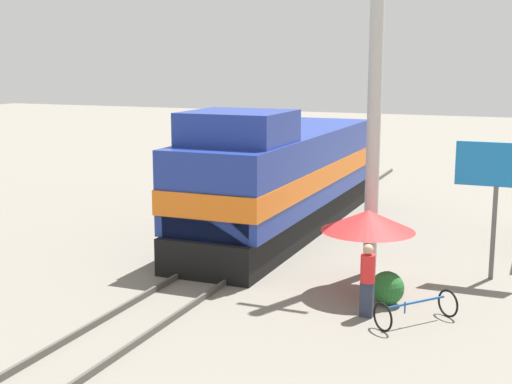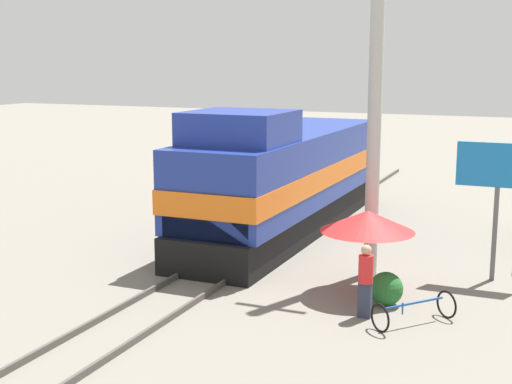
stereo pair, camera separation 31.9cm
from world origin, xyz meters
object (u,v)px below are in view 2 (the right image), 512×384
object	(u,v)px
utility_pole	(375,96)
bicycle	(414,310)
person_bystander	(366,278)
locomotive	(282,179)
vendor_umbrella	(368,221)
billboard_sign	(498,176)

from	to	relation	value
utility_pole	bicycle	xyz separation A→B (m)	(1.88, -3.36, -4.60)
person_bystander	bicycle	bearing A→B (deg)	-1.94
locomotive	bicycle	bearing A→B (deg)	-49.53
vendor_umbrella	bicycle	distance (m)	2.84
vendor_umbrella	billboard_sign	size ratio (longest dim) A/B	0.64
vendor_umbrella	person_bystander	distance (m)	2.03
person_bystander	bicycle	world-z (taller)	person_bystander
person_bystander	billboard_sign	bearing A→B (deg)	59.68
locomotive	billboard_sign	size ratio (longest dim) A/B	3.42
billboard_sign	locomotive	bearing A→B (deg)	159.35
vendor_umbrella	bicycle	xyz separation A→B (m)	(1.58, -1.78, -1.54)
locomotive	billboard_sign	bearing A→B (deg)	-20.65
locomotive	vendor_umbrella	bearing A→B (deg)	-49.92
locomotive	vendor_umbrella	size ratio (longest dim) A/B	5.33
utility_pole	locomotive	bearing A→B (deg)	138.55
utility_pole	bicycle	world-z (taller)	utility_pole
utility_pole	billboard_sign	world-z (taller)	utility_pole
locomotive	vendor_umbrella	world-z (taller)	locomotive
billboard_sign	bicycle	distance (m)	5.07
vendor_umbrella	person_bystander	xyz separation A→B (m)	(0.44, -1.75, -0.94)
locomotive	vendor_umbrella	distance (m)	6.70
person_bystander	vendor_umbrella	bearing A→B (deg)	104.05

